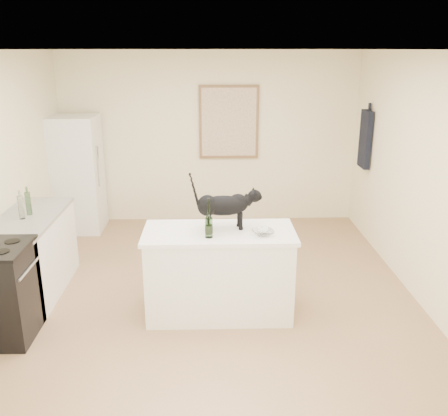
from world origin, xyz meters
The scene contains 18 objects.
floor centered at (0.00, 0.00, 0.00)m, with size 5.50×5.50×0.00m, color #9E7454.
ceiling centered at (0.00, 0.00, 2.60)m, with size 5.50×5.50×0.00m, color white.
wall_back centered at (0.00, 2.75, 1.30)m, with size 4.50×4.50×0.00m, color #F0E8B9.
wall_front centered at (0.00, -2.75, 1.30)m, with size 4.50×4.50×0.00m, color #F0E8B9.
wall_right centered at (2.25, 0.00, 1.30)m, with size 5.50×5.50×0.00m, color #F0E8B9.
island_base centered at (0.10, -0.20, 0.43)m, with size 1.44×0.67×0.86m, color white.
island_top centered at (0.10, -0.20, 0.88)m, with size 1.50×0.70×0.04m, color white.
left_cabinets centered at (-1.95, 0.30, 0.43)m, with size 0.60×1.40×0.86m, color white.
left_countertop centered at (-1.95, 0.30, 0.88)m, with size 0.62×1.44×0.04m, color gray.
fridge centered at (-1.95, 2.35, 0.85)m, with size 0.68×0.68×1.70m, color white.
artwork_frame centered at (0.30, 2.72, 1.55)m, with size 0.90×0.03×1.10m, color brown.
artwork_canvas centered at (0.30, 2.70, 1.55)m, with size 0.82×0.00×1.02m, color beige.
hanging_garment centered at (2.19, 2.05, 1.40)m, with size 0.08×0.34×0.80m, color black.
black_cat centered at (0.14, -0.15, 1.12)m, with size 0.63×0.19×0.44m, color black, non-canonical shape.
wine_bottle centered at (0.00, -0.37, 1.07)m, with size 0.07×0.07×0.34m, color #295622.
glass_bowl centered at (0.52, -0.33, 0.93)m, with size 0.21×0.21×0.05m, color silver.
fridge_paper centered at (-1.60, 2.32, 1.18)m, with size 0.00×0.14×0.17m, color beige.
counter_bottle_cluster centered at (-1.95, 0.29, 1.03)m, with size 0.09×0.19×0.25m.
Camera 1 is at (0.03, -4.73, 2.61)m, focal length 39.43 mm.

